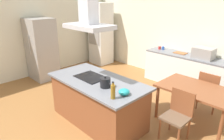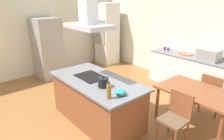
% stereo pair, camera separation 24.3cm
% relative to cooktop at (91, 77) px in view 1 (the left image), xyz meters
% --- Properties ---
extents(ground, '(16.00, 16.00, 0.00)m').
position_rel_cooktop_xyz_m(ground, '(0.19, 1.50, -0.91)').
color(ground, '#936033').
extents(wall_back, '(7.20, 0.10, 2.70)m').
position_rel_cooktop_xyz_m(wall_back, '(0.19, 3.25, 0.44)').
color(wall_back, silver).
rests_on(wall_back, ground).
extents(wall_left, '(0.10, 8.80, 2.70)m').
position_rel_cooktop_xyz_m(wall_left, '(-3.26, 1.00, 0.44)').
color(wall_left, silver).
rests_on(wall_left, ground).
extents(kitchen_island, '(2.01, 1.01, 0.90)m').
position_rel_cooktop_xyz_m(kitchen_island, '(0.19, 0.00, -0.45)').
color(kitchen_island, brown).
rests_on(kitchen_island, ground).
extents(cooktop, '(0.60, 0.44, 0.01)m').
position_rel_cooktop_xyz_m(cooktop, '(0.00, 0.00, 0.00)').
color(cooktop, black).
rests_on(cooktop, kitchen_island).
extents(tea_kettle, '(0.24, 0.19, 0.20)m').
position_rel_cooktop_xyz_m(tea_kettle, '(0.54, -0.11, 0.08)').
color(tea_kettle, black).
rests_on(tea_kettle, kitchen_island).
extents(olive_oil_bottle, '(0.07, 0.07, 0.28)m').
position_rel_cooktop_xyz_m(olive_oil_bottle, '(0.93, -0.31, 0.11)').
color(olive_oil_bottle, olive).
rests_on(olive_oil_bottle, kitchen_island).
extents(mixing_bowl, '(0.18, 0.18, 0.10)m').
position_rel_cooktop_xyz_m(mixing_bowl, '(0.97, -0.09, 0.04)').
color(mixing_bowl, teal).
rests_on(mixing_bowl, kitchen_island).
extents(back_counter, '(2.29, 0.62, 0.90)m').
position_rel_cooktop_xyz_m(back_counter, '(0.57, 2.88, -0.46)').
color(back_counter, white).
rests_on(back_counter, ground).
extents(countertop_microwave, '(0.50, 0.38, 0.28)m').
position_rel_cooktop_xyz_m(countertop_microwave, '(0.99, 2.88, 0.13)').
color(countertop_microwave, '#9E9993').
rests_on(countertop_microwave, back_counter).
extents(coffee_mug_red, '(0.08, 0.08, 0.09)m').
position_rel_cooktop_xyz_m(coffee_mug_red, '(-0.33, 2.91, 0.04)').
color(coffee_mug_red, red).
rests_on(coffee_mug_red, back_counter).
extents(coffee_mug_blue, '(0.08, 0.08, 0.09)m').
position_rel_cooktop_xyz_m(coffee_mug_blue, '(-0.24, 2.96, 0.04)').
color(coffee_mug_blue, '#2D56B2').
rests_on(coffee_mug_blue, back_counter).
extents(cutting_board, '(0.34, 0.24, 0.02)m').
position_rel_cooktop_xyz_m(cutting_board, '(0.34, 2.93, 0.00)').
color(cutting_board, '#995B33').
rests_on(cutting_board, back_counter).
extents(wall_oven_stack, '(0.70, 0.66, 2.20)m').
position_rel_cooktop_xyz_m(wall_oven_stack, '(-2.71, 2.65, 0.20)').
color(wall_oven_stack, white).
rests_on(wall_oven_stack, ground).
extents(refrigerator, '(0.80, 0.73, 1.82)m').
position_rel_cooktop_xyz_m(refrigerator, '(-2.79, 0.35, 0.00)').
color(refrigerator, '#9E9993').
rests_on(refrigerator, ground).
extents(dining_table, '(1.40, 0.90, 0.75)m').
position_rel_cooktop_xyz_m(dining_table, '(1.56, 1.34, -0.24)').
color(dining_table, brown).
rests_on(dining_table, ground).
extents(chair_facing_back_wall, '(0.42, 0.42, 0.89)m').
position_rel_cooktop_xyz_m(chair_facing_back_wall, '(1.56, 2.00, -0.40)').
color(chair_facing_back_wall, brown).
rests_on(chair_facing_back_wall, ground).
extents(chair_facing_island, '(0.42, 0.42, 0.89)m').
position_rel_cooktop_xyz_m(chair_facing_island, '(1.56, 0.67, -0.40)').
color(chair_facing_island, brown).
rests_on(chair_facing_island, ground).
extents(range_hood, '(0.90, 0.55, 0.78)m').
position_rel_cooktop_xyz_m(range_hood, '(0.00, 0.00, 1.20)').
color(range_hood, '#ADADB2').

